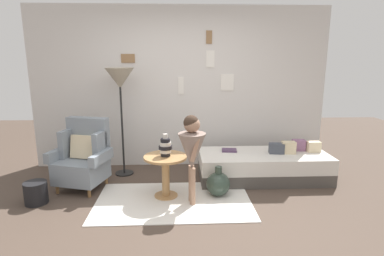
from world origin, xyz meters
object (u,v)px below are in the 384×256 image
(person_child, at_px, (192,148))
(book_on_daybed, at_px, (229,150))
(armchair, at_px, (83,157))
(vase_striped, at_px, (165,147))
(daybed, at_px, (263,166))
(floor_lamp, at_px, (120,82))
(demijohn_near, at_px, (218,184))
(side_table, at_px, (166,168))
(magazine_basket, at_px, (36,193))

(person_child, relative_size, book_on_daybed, 5.12)
(armchair, height_order, vase_striped, armchair)
(person_child, bearing_deg, daybed, 34.70)
(daybed, distance_m, floor_lamp, 2.48)
(armchair, bearing_deg, person_child, -21.39)
(daybed, bearing_deg, armchair, -175.92)
(daybed, distance_m, demijohn_near, 0.94)
(side_table, relative_size, vase_striped, 1.92)
(armchair, bearing_deg, daybed, 4.08)
(daybed, relative_size, floor_lamp, 1.15)
(demijohn_near, height_order, magazine_basket, demijohn_near)
(daybed, xyz_separation_m, demijohn_near, (-0.75, -0.56, -0.04))
(floor_lamp, bearing_deg, vase_striped, -51.30)
(demijohn_near, bearing_deg, daybed, 36.72)
(daybed, height_order, person_child, person_child)
(magazine_basket, bearing_deg, side_table, 4.33)
(side_table, height_order, vase_striped, vase_striped)
(floor_lamp, distance_m, book_on_daybed, 1.93)
(vase_striped, bearing_deg, demijohn_near, -0.23)
(side_table, distance_m, demijohn_near, 0.73)
(side_table, height_order, demijohn_near, side_table)
(floor_lamp, bearing_deg, side_table, -51.55)
(book_on_daybed, height_order, magazine_basket, book_on_daybed)
(armchair, bearing_deg, side_table, -18.08)
(side_table, xyz_separation_m, demijohn_near, (0.69, 0.00, -0.23))
(daybed, height_order, floor_lamp, floor_lamp)
(book_on_daybed, bearing_deg, side_table, -143.92)
(demijohn_near, bearing_deg, book_on_daybed, 69.72)
(daybed, height_order, demijohn_near, demijohn_near)
(person_child, bearing_deg, book_on_daybed, 55.65)
(daybed, xyz_separation_m, person_child, (-1.11, -0.77, 0.52))
(person_child, bearing_deg, side_table, 148.27)
(armchair, height_order, side_table, armchair)
(vase_striped, relative_size, book_on_daybed, 1.32)
(armchair, xyz_separation_m, side_table, (1.15, -0.38, -0.04))
(side_table, xyz_separation_m, magazine_basket, (-1.62, -0.12, -0.26))
(person_child, height_order, book_on_daybed, person_child)
(vase_striped, bearing_deg, side_table, -132.37)
(floor_lamp, height_order, demijohn_near, floor_lamp)
(floor_lamp, distance_m, person_child, 1.64)
(person_child, xyz_separation_m, book_on_daybed, (0.61, 0.89, -0.31))
(person_child, bearing_deg, armchair, 158.61)
(daybed, xyz_separation_m, magazine_basket, (-3.06, -0.68, -0.06))
(floor_lamp, xyz_separation_m, person_child, (1.02, -1.07, -0.72))
(daybed, height_order, vase_striped, vase_striped)
(floor_lamp, xyz_separation_m, demijohn_near, (1.38, -0.86, -1.28))
(person_child, distance_m, demijohn_near, 0.69)
(daybed, bearing_deg, book_on_daybed, 165.84)
(daybed, distance_m, side_table, 1.56)
(vase_striped, bearing_deg, armchair, 162.13)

